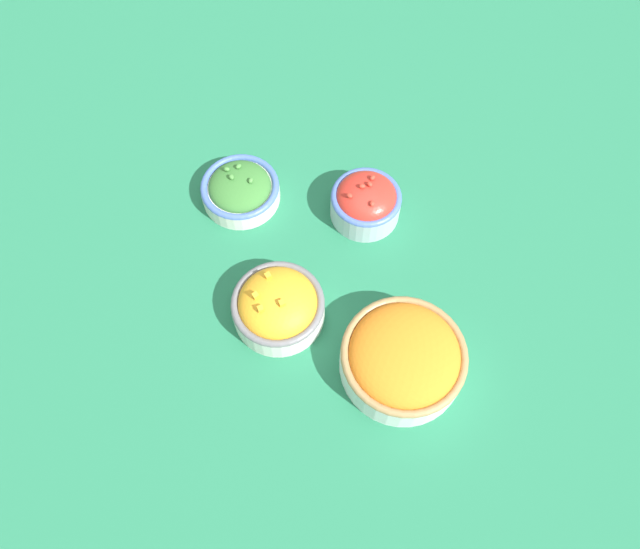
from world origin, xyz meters
name	(u,v)px	position (x,y,z in m)	size (l,w,h in m)	color
ground_plane	(320,283)	(0.00, 0.00, 0.00)	(3.00, 3.00, 0.00)	#23704C
bowl_broccoli	(240,189)	(0.20, 0.08, 0.03)	(0.14, 0.14, 0.06)	silver
bowl_cherry_tomatoes	(366,201)	(0.11, -0.11, 0.04)	(0.12, 0.12, 0.08)	#B2C1CC
bowl_squash	(278,306)	(-0.04, 0.08, 0.03)	(0.14, 0.14, 0.08)	silver
bowl_carrots	(403,358)	(-0.17, -0.08, 0.04)	(0.19, 0.19, 0.08)	white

